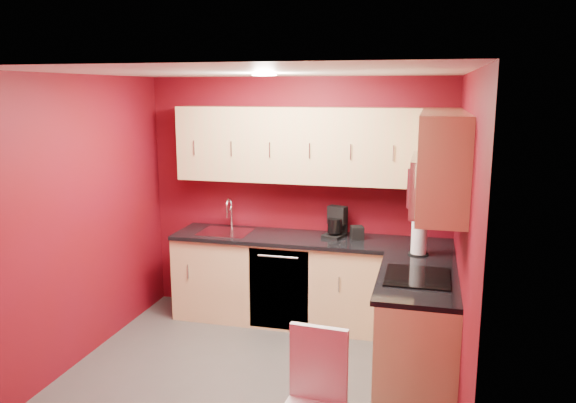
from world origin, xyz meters
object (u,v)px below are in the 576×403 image
at_px(sink, 226,228).
at_px(paper_towel, 419,237).
at_px(coffee_maker, 334,222).
at_px(napkin_holder, 357,233).
at_px(microwave, 437,185).

height_order(sink, paper_towel, sink).
xyz_separation_m(sink, paper_towel, (1.97, -0.35, 0.13)).
bearing_deg(coffee_maker, napkin_holder, 13.24).
relative_size(microwave, sink, 1.46).
bearing_deg(paper_towel, coffee_maker, 153.57).
bearing_deg(sink, microwave, -25.60).
distance_m(coffee_maker, paper_towel, 0.93).
relative_size(napkin_holder, paper_towel, 0.40).
distance_m(microwave, coffee_maker, 1.55).
height_order(coffee_maker, napkin_holder, coffee_maker).
bearing_deg(microwave, paper_towel, 100.73).
height_order(sink, coffee_maker, sink).
relative_size(microwave, paper_towel, 2.37).
xyz_separation_m(microwave, napkin_holder, (-0.73, 1.05, -0.69)).
bearing_deg(sink, paper_towel, -10.16).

